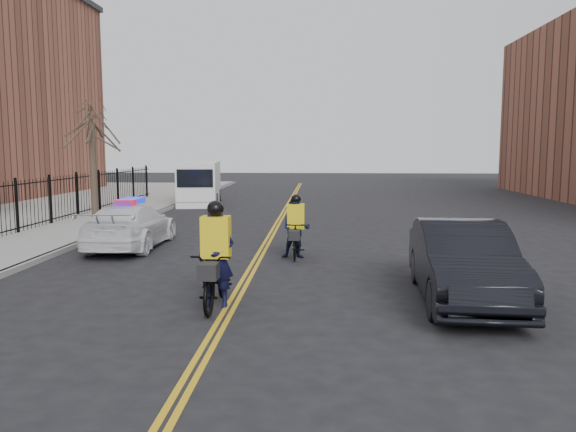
% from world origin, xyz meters
% --- Properties ---
extents(ground, '(120.00, 120.00, 0.00)m').
position_xyz_m(ground, '(0.00, 0.00, 0.00)').
color(ground, black).
rests_on(ground, ground).
extents(center_line_left, '(0.10, 60.00, 0.01)m').
position_xyz_m(center_line_left, '(-0.08, 8.00, 0.01)').
color(center_line_left, gold).
rests_on(center_line_left, ground).
extents(center_line_right, '(0.10, 60.00, 0.01)m').
position_xyz_m(center_line_right, '(0.08, 8.00, 0.01)').
color(center_line_right, gold).
rests_on(center_line_right, ground).
extents(sidewalk, '(3.00, 60.00, 0.15)m').
position_xyz_m(sidewalk, '(-7.50, 8.00, 0.07)').
color(sidewalk, gray).
rests_on(sidewalk, ground).
extents(curb, '(0.20, 60.00, 0.15)m').
position_xyz_m(curb, '(-6.00, 8.00, 0.07)').
color(curb, gray).
rests_on(curb, ground).
extents(iron_fence, '(0.12, 28.00, 2.00)m').
position_xyz_m(iron_fence, '(-9.00, 8.00, 1.00)').
color(iron_fence, black).
rests_on(iron_fence, ground).
extents(street_tree, '(3.20, 3.20, 4.80)m').
position_xyz_m(street_tree, '(-7.60, 10.00, 3.53)').
color(street_tree, '#35291F').
rests_on(street_tree, sidewalk).
extents(police_cruiser, '(2.03, 4.85, 1.56)m').
position_xyz_m(police_cruiser, '(-4.20, 4.48, 0.71)').
color(police_cruiser, white).
rests_on(police_cruiser, ground).
extents(dark_sedan, '(2.01, 5.03, 1.63)m').
position_xyz_m(dark_sedan, '(4.69, -1.28, 0.81)').
color(dark_sedan, black).
rests_on(dark_sedan, ground).
extents(cargo_van, '(2.75, 5.87, 2.37)m').
position_xyz_m(cargo_van, '(-5.04, 18.60, 1.16)').
color(cargo_van, white).
rests_on(cargo_van, ground).
extents(cyclist_near, '(0.76, 2.16, 2.12)m').
position_xyz_m(cyclist_near, '(-0.28, -1.97, 0.74)').
color(cyclist_near, black).
rests_on(cyclist_near, ground).
extents(cyclist_far, '(0.83, 1.82, 1.84)m').
position_xyz_m(cyclist_far, '(1.08, 3.08, 0.72)').
color(cyclist_far, black).
rests_on(cyclist_far, ground).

